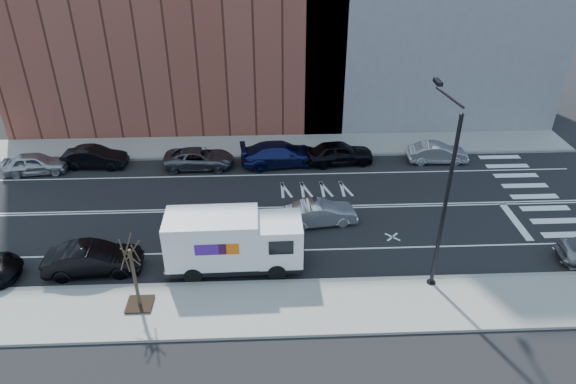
{
  "coord_description": "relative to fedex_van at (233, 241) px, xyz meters",
  "views": [
    {
      "loc": [
        -0.88,
        -26.57,
        16.79
      ],
      "look_at": [
        0.24,
        -0.44,
        1.4
      ],
      "focal_mm": 32.0,
      "sensor_mm": 36.0,
      "label": 1
    }
  ],
  "objects": [
    {
      "name": "driving_sedan",
      "position": [
        4.81,
        3.88,
        -0.96
      ],
      "size": [
        4.35,
        2.0,
        1.38
      ],
      "primitive_type": "imported",
      "rotation": [
        0.0,
        0.0,
        1.7
      ],
      "color": "silver",
      "rests_on": "ground"
    },
    {
      "name": "far_parked_c",
      "position": [
        -2.96,
        11.29,
        -0.98
      ],
      "size": [
        4.86,
        2.26,
        1.35
      ],
      "primitive_type": "imported",
      "rotation": [
        0.0,
        0.0,
        1.56
      ],
      "color": "#53545B",
      "rests_on": "ground"
    },
    {
      "name": "near_parked_rear_a",
      "position": [
        -7.07,
        -0.05,
        -0.87
      ],
      "size": [
        4.85,
        1.94,
        1.57
      ],
      "primitive_type": "imported",
      "rotation": [
        0.0,
        0.0,
        1.63
      ],
      "color": "black",
      "rests_on": "ground"
    },
    {
      "name": "streetlight",
      "position": [
        9.75,
        -1.31,
        3.43
      ],
      "size": [
        0.44,
        4.02,
        9.34
      ],
      "color": "black",
      "rests_on": "ground"
    },
    {
      "name": "curb_near",
      "position": [
        2.75,
        -1.4,
        -1.57
      ],
      "size": [
        44.0,
        0.25,
        0.17
      ],
      "primitive_type": "cube",
      "color": "gray",
      "rests_on": "ground"
    },
    {
      "name": "road_markings",
      "position": [
        2.75,
        5.6,
        -1.65
      ],
      "size": [
        40.0,
        8.6,
        0.01
      ],
      "primitive_type": null,
      "color": "white",
      "rests_on": "ground"
    },
    {
      "name": "street_tree",
      "position": [
        -4.26,
        -2.8,
        -0.2
      ],
      "size": [
        1.2,
        1.2,
        3.75
      ],
      "color": "black",
      "rests_on": "ground"
    },
    {
      "name": "ground",
      "position": [
        2.75,
        5.6,
        -1.65
      ],
      "size": [
        120.0,
        120.0,
        0.0
      ],
      "primitive_type": "plane",
      "color": "black",
      "rests_on": "ground"
    },
    {
      "name": "far_parked_d",
      "position": [
        2.75,
        11.46,
        -0.84
      ],
      "size": [
        5.85,
        2.89,
        1.63
      ],
      "primitive_type": "imported",
      "rotation": [
        0.0,
        0.0,
        1.68
      ],
      "color": "#171D51",
      "rests_on": "ground"
    },
    {
      "name": "sidewalk_far",
      "position": [
        2.75,
        14.4,
        -1.58
      ],
      "size": [
        44.0,
        3.6,
        0.15
      ],
      "primitive_type": "cube",
      "color": "gray",
      "rests_on": "ground"
    },
    {
      "name": "fedex_van",
      "position": [
        0.0,
        0.0,
        0.0
      ],
      "size": [
        6.94,
        2.56,
        3.15
      ],
      "rotation": [
        0.0,
        0.0,
        0.02
      ],
      "color": "black",
      "rests_on": "ground"
    },
    {
      "name": "far_parked_a",
      "position": [
        -14.06,
        10.91,
        -0.93
      ],
      "size": [
        4.42,
        2.19,
        1.45
      ],
      "primitive_type": "imported",
      "rotation": [
        0.0,
        0.0,
        1.69
      ],
      "color": "#B2B2B7",
      "rests_on": "ground"
    },
    {
      "name": "curb_far",
      "position": [
        2.75,
        12.6,
        -1.57
      ],
      "size": [
        44.0,
        0.25,
        0.17
      ],
      "primitive_type": "cube",
      "color": "gray",
      "rests_on": "ground"
    },
    {
      "name": "far_parked_b",
      "position": [
        -10.25,
        11.66,
        -0.93
      ],
      "size": [
        4.47,
        1.81,
        1.44
      ],
      "primitive_type": "imported",
      "rotation": [
        0.0,
        0.0,
        1.51
      ],
      "color": "black",
      "rests_on": "ground"
    },
    {
      "name": "far_parked_e",
      "position": [
        6.91,
        11.47,
        -0.84
      ],
      "size": [
        4.91,
        2.34,
        1.62
      ],
      "primitive_type": "imported",
      "rotation": [
        0.0,
        0.0,
        1.66
      ],
      "color": "black",
      "rests_on": "ground"
    },
    {
      "name": "crosswalk",
      "position": [
        18.75,
        5.6,
        -1.65
      ],
      "size": [
        3.0,
        14.0,
        0.01
      ],
      "primitive_type": null,
      "color": "white",
      "rests_on": "ground"
    },
    {
      "name": "sidewalk_near",
      "position": [
        2.75,
        -3.2,
        -1.58
      ],
      "size": [
        44.0,
        3.6,
        0.15
      ],
      "primitive_type": "cube",
      "color": "gray",
      "rests_on": "ground"
    },
    {
      "name": "far_parked_f",
      "position": [
        13.9,
        11.4,
        -0.96
      ],
      "size": [
        4.24,
        1.57,
        1.38
      ],
      "primitive_type": "imported",
      "rotation": [
        0.0,
        0.0,
        1.55
      ],
      "color": "#BAB9BE",
      "rests_on": "ground"
    }
  ]
}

